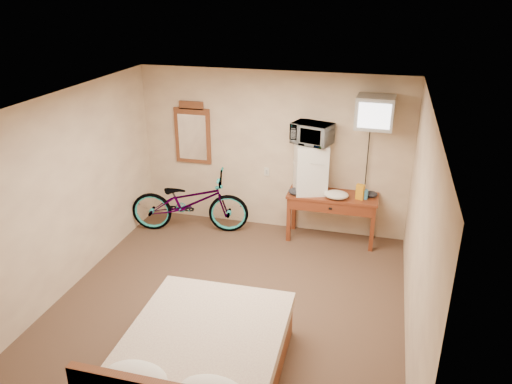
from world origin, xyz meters
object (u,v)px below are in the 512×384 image
Objects in this scene: blue_cup at (365,194)px; wall_mirror at (193,134)px; microwave at (312,134)px; bed at (199,365)px; bicycle at (190,202)px; desk at (332,203)px; mini_fridge at (311,168)px; crt_television at (375,112)px.

blue_cup is 0.14× the size of wall_mirror.
microwave is 0.27× the size of bed.
desk is at bearing -96.20° from bicycle.
microwave is 1.96m from wall_mirror.
bicycle is at bearing 113.12° from bed.
bicycle is (0.09, -0.49, -0.97)m from wall_mirror.
mini_fridge reaches higher than desk.
microwave reaches higher than bicycle.
wall_mirror reaches higher than blue_cup.
crt_television is 0.30× the size of bed.
wall_mirror reaches higher than mini_fridge.
microwave reaches higher than blue_cup.
bed is at bearing -81.03° from microwave.
bicycle is (-2.20, -0.22, -0.14)m from desk.
wall_mirror reaches higher than bicycle.
mini_fridge is at bearing 81.84° from bed.
crt_television reaches higher than microwave.
crt_television is (0.86, -0.04, 0.91)m from mini_fridge.
bed is (-0.85, -3.38, -0.33)m from desk.
microwave is at bearing 177.00° from crt_television.
desk is 1.09m from microwave.
mini_fridge is 5.33× the size of blue_cup.
wall_mirror is at bearing -168.96° from microwave.
mini_fridge is 0.37× the size of bed.
crt_television is 4.05m from bed.
desk is at bearing 75.86° from bed.
desk is 3.50m from bed.
crt_television is at bearing 37.87° from blue_cup.
microwave reaches higher than desk.
wall_mirror is at bearing -0.99° from bicycle.
bed is at bearing -104.14° from desk.
wall_mirror is (-2.79, 0.25, -0.58)m from crt_television.
crt_television is (0.86, -0.04, 0.38)m from microwave.
mini_fridge is 1.36× the size of microwave.
wall_mirror is at bearing 173.89° from mini_fridge.
microwave is 2.20m from bicycle.
wall_mirror reaches higher than bed.
microwave is at bearing -6.10° from wall_mirror.
microwave is at bearing 169.61° from desk.
blue_cup is (0.83, -0.07, -0.31)m from mini_fridge.
wall_mirror reaches higher than desk.
desk is 1.78× the size of mini_fridge.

